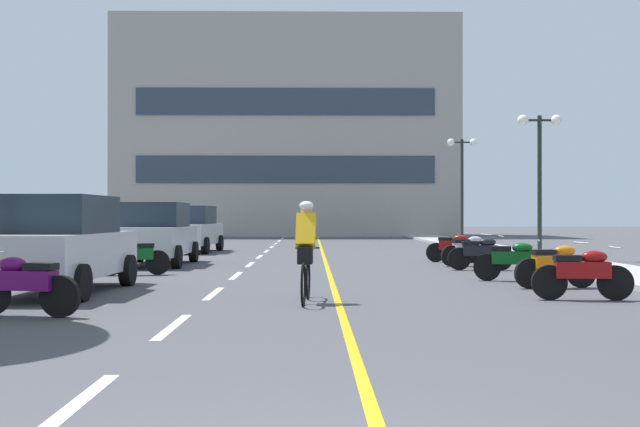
# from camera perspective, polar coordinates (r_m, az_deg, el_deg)

# --- Properties ---
(ground_plane) EXTENTS (140.00, 140.00, 0.00)m
(ground_plane) POSITION_cam_1_polar(r_m,az_deg,el_deg) (24.57, -0.24, -3.53)
(ground_plane) COLOR #47474C
(curb_left) EXTENTS (2.40, 72.00, 0.12)m
(curb_left) POSITION_cam_1_polar(r_m,az_deg,el_deg) (28.43, -14.98, -2.94)
(curb_left) COLOR #A8A8A3
(curb_left) RESTS_ON ground
(curb_right) EXTENTS (2.40, 72.00, 0.12)m
(curb_right) POSITION_cam_1_polar(r_m,az_deg,el_deg) (28.53, 14.34, -2.93)
(curb_right) COLOR #A8A8A3
(curb_right) RESTS_ON ground
(lane_dash_0) EXTENTS (0.14, 2.20, 0.01)m
(lane_dash_0) POSITION_cam_1_polar(r_m,az_deg,el_deg) (5.98, -18.76, -14.11)
(lane_dash_0) COLOR silver
(lane_dash_0) RESTS_ON ground
(lane_dash_1) EXTENTS (0.14, 2.20, 0.01)m
(lane_dash_1) POSITION_cam_1_polar(r_m,az_deg,el_deg) (9.80, -11.41, -8.62)
(lane_dash_1) COLOR silver
(lane_dash_1) RESTS_ON ground
(lane_dash_2) EXTENTS (0.14, 2.20, 0.01)m
(lane_dash_2) POSITION_cam_1_polar(r_m,az_deg,el_deg) (13.72, -8.29, -6.19)
(lane_dash_2) COLOR silver
(lane_dash_2) RESTS_ON ground
(lane_dash_3) EXTENTS (0.14, 2.20, 0.01)m
(lane_dash_3) POSITION_cam_1_polar(r_m,az_deg,el_deg) (17.67, -6.58, -4.84)
(lane_dash_3) COLOR silver
(lane_dash_3) RESTS_ON ground
(lane_dash_4) EXTENTS (0.14, 2.20, 0.01)m
(lane_dash_4) POSITION_cam_1_polar(r_m,az_deg,el_deg) (21.65, -5.49, -3.98)
(lane_dash_4) COLOR silver
(lane_dash_4) RESTS_ON ground
(lane_dash_5) EXTENTS (0.14, 2.20, 0.01)m
(lane_dash_5) POSITION_cam_1_polar(r_m,az_deg,el_deg) (25.63, -4.75, -3.38)
(lane_dash_5) COLOR silver
(lane_dash_5) RESTS_ON ground
(lane_dash_6) EXTENTS (0.14, 2.20, 0.01)m
(lane_dash_6) POSITION_cam_1_polar(r_m,az_deg,el_deg) (29.61, -4.20, -2.95)
(lane_dash_6) COLOR silver
(lane_dash_6) RESTS_ON ground
(lane_dash_7) EXTENTS (0.14, 2.20, 0.01)m
(lane_dash_7) POSITION_cam_1_polar(r_m,az_deg,el_deg) (33.60, -3.79, -2.62)
(lane_dash_7) COLOR silver
(lane_dash_7) RESTS_ON ground
(lane_dash_8) EXTENTS (0.14, 2.20, 0.01)m
(lane_dash_8) POSITION_cam_1_polar(r_m,az_deg,el_deg) (37.59, -3.46, -2.35)
(lane_dash_8) COLOR silver
(lane_dash_8) RESTS_ON ground
(lane_dash_9) EXTENTS (0.14, 2.20, 0.01)m
(lane_dash_9) POSITION_cam_1_polar(r_m,az_deg,el_deg) (41.59, -3.20, -2.14)
(lane_dash_9) COLOR silver
(lane_dash_9) RESTS_ON ground
(lane_dash_10) EXTENTS (0.14, 2.20, 0.01)m
(lane_dash_10) POSITION_cam_1_polar(r_m,az_deg,el_deg) (45.58, -2.98, -1.97)
(lane_dash_10) COLOR silver
(lane_dash_10) RESTS_ON ground
(lane_dash_11) EXTENTS (0.14, 2.20, 0.01)m
(lane_dash_11) POSITION_cam_1_polar(r_m,az_deg,el_deg) (49.58, -2.80, -1.82)
(lane_dash_11) COLOR silver
(lane_dash_11) RESTS_ON ground
(centre_line_yellow) EXTENTS (0.12, 66.00, 0.01)m
(centre_line_yellow) POSITION_cam_1_polar(r_m,az_deg,el_deg) (27.56, 0.22, -3.16)
(centre_line_yellow) COLOR gold
(centre_line_yellow) RESTS_ON ground
(office_building) EXTENTS (23.62, 8.79, 15.04)m
(office_building) POSITION_cam_1_polar(r_m,az_deg,el_deg) (53.23, -2.53, 6.40)
(office_building) COLOR #9E998E
(office_building) RESTS_ON ground
(street_lamp_mid) EXTENTS (1.46, 0.36, 4.63)m
(street_lamp_mid) POSITION_cam_1_polar(r_m,az_deg,el_deg) (25.04, 16.76, 4.68)
(street_lamp_mid) COLOR black
(street_lamp_mid) RESTS_ON curb_right
(street_lamp_far) EXTENTS (1.46, 0.36, 5.08)m
(street_lamp_far) POSITION_cam_1_polar(r_m,az_deg,el_deg) (36.33, 11.03, 3.63)
(street_lamp_far) COLOR black
(street_lamp_far) RESTS_ON curb_right
(parked_car_near) EXTENTS (2.04, 4.26, 1.82)m
(parked_car_near) POSITION_cam_1_polar(r_m,az_deg,el_deg) (14.47, -19.54, -2.25)
(parked_car_near) COLOR black
(parked_car_near) RESTS_ON ground
(parked_car_mid) EXTENTS (1.94, 4.21, 1.82)m
(parked_car_mid) POSITION_cam_1_polar(r_m,az_deg,el_deg) (21.78, -12.64, -1.55)
(parked_car_mid) COLOR black
(parked_car_mid) RESTS_ON ground
(parked_car_far) EXTENTS (2.14, 4.30, 1.82)m
(parked_car_far) POSITION_cam_1_polar(r_m,az_deg,el_deg) (29.12, -10.00, -1.20)
(parked_car_far) COLOR black
(parked_car_far) RESTS_ON ground
(motorcycle_1) EXTENTS (1.68, 0.64, 0.92)m
(motorcycle_1) POSITION_cam_1_polar(r_m,az_deg,el_deg) (11.31, -22.08, -5.09)
(motorcycle_1) COLOR black
(motorcycle_1) RESTS_ON ground
(motorcycle_2) EXTENTS (1.70, 0.60, 0.92)m
(motorcycle_2) POSITION_cam_1_polar(r_m,az_deg,el_deg) (13.26, 19.84, -4.36)
(motorcycle_2) COLOR black
(motorcycle_2) RESTS_ON ground
(motorcycle_3) EXTENTS (1.70, 0.60, 0.92)m
(motorcycle_3) POSITION_cam_1_polar(r_m,az_deg,el_deg) (15.28, 17.94, -3.80)
(motorcycle_3) COLOR black
(motorcycle_3) RESTS_ON ground
(motorcycle_4) EXTENTS (1.67, 0.71, 0.92)m
(motorcycle_4) POSITION_cam_1_polar(r_m,az_deg,el_deg) (16.59, 14.86, -3.51)
(motorcycle_4) COLOR black
(motorcycle_4) RESTS_ON ground
(motorcycle_5) EXTENTS (1.68, 0.64, 0.92)m
(motorcycle_5) POSITION_cam_1_polar(r_m,az_deg,el_deg) (18.25, -14.32, -3.21)
(motorcycle_5) COLOR black
(motorcycle_5) RESTS_ON ground
(motorcycle_6) EXTENTS (1.70, 0.60, 0.92)m
(motorcycle_6) POSITION_cam_1_polar(r_m,az_deg,el_deg) (19.73, 12.42, -2.98)
(motorcycle_6) COLOR black
(motorcycle_6) RESTS_ON ground
(motorcycle_7) EXTENTS (1.67, 0.70, 0.92)m
(motorcycle_7) POSITION_cam_1_polar(r_m,az_deg,el_deg) (21.30, 11.56, -2.77)
(motorcycle_7) COLOR black
(motorcycle_7) RESTS_ON ground
(motorcycle_8) EXTENTS (1.67, 0.69, 0.92)m
(motorcycle_8) POSITION_cam_1_polar(r_m,az_deg,el_deg) (22.88, 10.43, -2.59)
(motorcycle_8) COLOR black
(motorcycle_8) RESTS_ON ground
(cyclist_rider) EXTENTS (0.42, 1.77, 1.71)m
(cyclist_rider) POSITION_cam_1_polar(r_m,az_deg,el_deg) (12.16, -1.12, -2.79)
(cyclist_rider) COLOR black
(cyclist_rider) RESTS_ON ground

